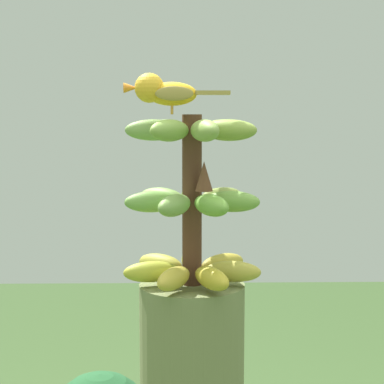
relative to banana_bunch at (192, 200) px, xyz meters
name	(u,v)px	position (x,y,z in m)	size (l,w,h in m)	color
banana_bunch	(192,200)	(0.00, 0.00, 0.00)	(0.29, 0.29, 0.35)	#4C2D1E
perched_bird	(163,91)	(-0.06, -0.02, 0.22)	(0.21, 0.06, 0.08)	#C68933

